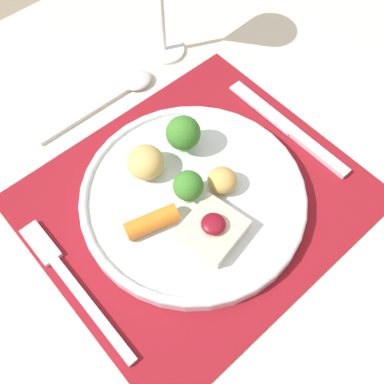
# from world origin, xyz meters

# --- Properties ---
(ground_plane) EXTENTS (8.00, 8.00, 0.00)m
(ground_plane) POSITION_xyz_m (0.00, 0.00, 0.00)
(ground_plane) COLOR gray
(dining_table) EXTENTS (1.56, 0.97, 0.77)m
(dining_table) POSITION_xyz_m (0.00, 0.00, 0.68)
(dining_table) COLOR beige
(dining_table) RESTS_ON ground_plane
(placemat) EXTENTS (0.41, 0.36, 0.00)m
(placemat) POSITION_xyz_m (0.00, 0.00, 0.77)
(placemat) COLOR maroon
(placemat) RESTS_ON dining_table
(dinner_plate) EXTENTS (0.29, 0.29, 0.07)m
(dinner_plate) POSITION_xyz_m (-0.01, 0.00, 0.79)
(dinner_plate) COLOR silver
(dinner_plate) RESTS_ON placemat
(fork) EXTENTS (0.02, 0.22, 0.01)m
(fork) POSITION_xyz_m (-0.19, 0.02, 0.78)
(fork) COLOR silver
(fork) RESTS_ON placemat
(knife) EXTENTS (0.02, 0.22, 0.01)m
(knife) POSITION_xyz_m (0.17, -0.01, 0.78)
(knife) COLOR silver
(knife) RESTS_ON placemat
(spoon) EXTENTS (0.20, 0.04, 0.01)m
(spoon) POSITION_xyz_m (0.04, 0.21, 0.78)
(spoon) COLOR silver
(spoon) RESTS_ON dining_table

